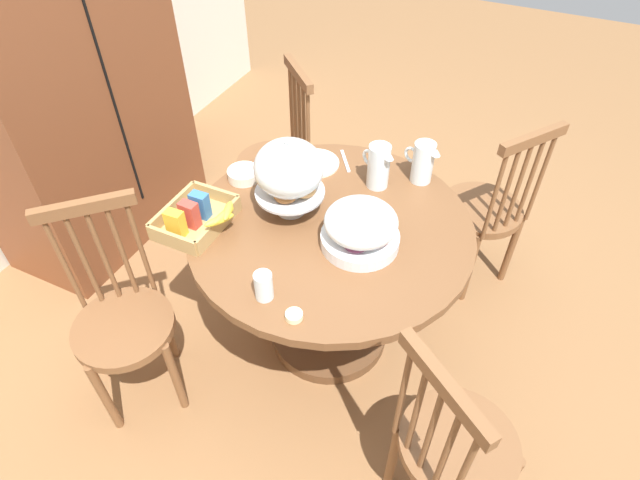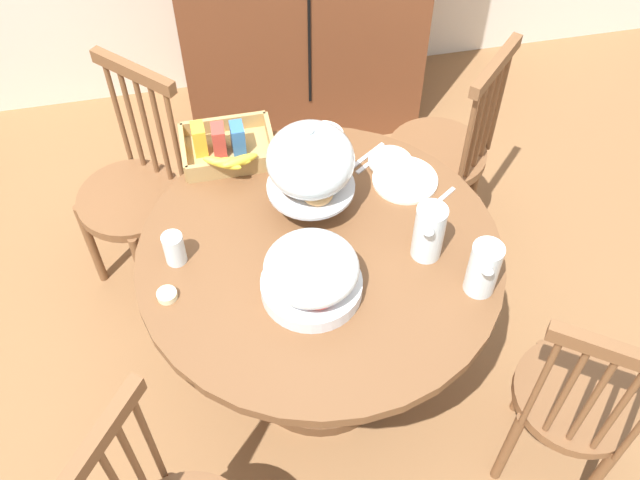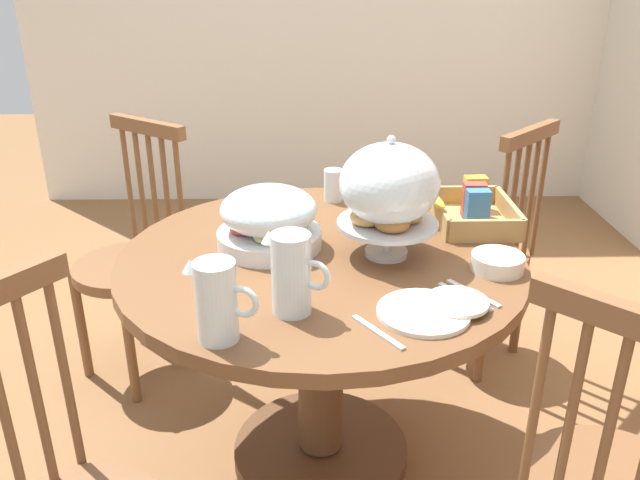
# 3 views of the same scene
# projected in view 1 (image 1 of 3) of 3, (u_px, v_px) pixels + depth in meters

# --- Properties ---
(ground_plane) EXTENTS (10.00, 10.00, 0.00)m
(ground_plane) POSITION_uv_depth(u_px,v_px,m) (316.00, 347.00, 2.54)
(ground_plane) COLOR brown
(wooden_armoire) EXTENTS (1.18, 0.60, 1.96)m
(wooden_armoire) POSITION_uv_depth(u_px,v_px,m) (62.00, 70.00, 2.52)
(wooden_armoire) COLOR brown
(wooden_armoire) RESTS_ON ground_plane
(dining_table) EXTENTS (1.14, 1.14, 0.74)m
(dining_table) POSITION_uv_depth(u_px,v_px,m) (330.00, 263.00, 2.24)
(dining_table) COLOR brown
(dining_table) RESTS_ON ground_plane
(windsor_chair_near_window) EXTENTS (0.46, 0.46, 0.97)m
(windsor_chair_near_window) POSITION_uv_depth(u_px,v_px,m) (453.00, 447.00, 1.72)
(windsor_chair_near_window) COLOR brown
(windsor_chair_near_window) RESTS_ON ground_plane
(windsor_chair_by_cabinet) EXTENTS (0.46, 0.46, 0.97)m
(windsor_chair_by_cabinet) POSITION_uv_depth(u_px,v_px,m) (485.00, 212.00, 2.57)
(windsor_chair_by_cabinet) COLOR brown
(windsor_chair_by_cabinet) RESTS_ON ground_plane
(windsor_chair_facing_door) EXTENTS (0.47, 0.47, 0.97)m
(windsor_chair_facing_door) POSITION_uv_depth(u_px,v_px,m) (277.00, 162.00, 2.88)
(windsor_chair_facing_door) COLOR brown
(windsor_chair_facing_door) RESTS_ON ground_plane
(windsor_chair_far_side) EXTENTS (0.47, 0.47, 0.97)m
(windsor_chair_far_side) POSITION_uv_depth(u_px,v_px,m) (123.00, 323.00, 2.09)
(windsor_chair_far_side) COLOR brown
(windsor_chair_far_side) RESTS_ON ground_plane
(pastry_stand_with_dome) EXTENTS (0.28, 0.28, 0.34)m
(pastry_stand_with_dome) POSITION_uv_depth(u_px,v_px,m) (289.00, 171.00, 2.01)
(pastry_stand_with_dome) COLOR silver
(pastry_stand_with_dome) RESTS_ON dining_table
(fruit_platter_covered) EXTENTS (0.30, 0.30, 0.18)m
(fruit_platter_covered) POSITION_uv_depth(u_px,v_px,m) (361.00, 228.00, 1.94)
(fruit_platter_covered) COLOR silver
(fruit_platter_covered) RESTS_ON dining_table
(orange_juice_pitcher) EXTENTS (0.10, 0.17, 0.20)m
(orange_juice_pitcher) POSITION_uv_depth(u_px,v_px,m) (378.00, 168.00, 2.20)
(orange_juice_pitcher) COLOR silver
(orange_juice_pitcher) RESTS_ON dining_table
(milk_pitcher) EXTENTS (0.09, 0.17, 0.19)m
(milk_pitcher) POSITION_uv_depth(u_px,v_px,m) (422.00, 164.00, 2.23)
(milk_pitcher) COLOR silver
(milk_pitcher) RESTS_ON dining_table
(cereal_basket) EXTENTS (0.32, 0.30, 0.12)m
(cereal_basket) POSITION_uv_depth(u_px,v_px,m) (197.00, 217.00, 2.04)
(cereal_basket) COLOR tan
(cereal_basket) RESTS_ON dining_table
(china_plate_large) EXTENTS (0.22, 0.22, 0.01)m
(china_plate_large) POSITION_uv_depth(u_px,v_px,m) (315.00, 163.00, 2.37)
(china_plate_large) COLOR white
(china_plate_large) RESTS_ON dining_table
(china_plate_small) EXTENTS (0.15, 0.15, 0.01)m
(china_plate_small) POSITION_uv_depth(u_px,v_px,m) (295.00, 160.00, 2.37)
(china_plate_small) COLOR white
(china_plate_small) RESTS_ON china_plate_large
(cereal_bowl) EXTENTS (0.14, 0.14, 0.04)m
(cereal_bowl) POSITION_uv_depth(u_px,v_px,m) (244.00, 174.00, 2.28)
(cereal_bowl) COLOR white
(cereal_bowl) RESTS_ON dining_table
(drinking_glass) EXTENTS (0.06, 0.06, 0.11)m
(drinking_glass) POSITION_uv_depth(u_px,v_px,m) (264.00, 286.00, 1.77)
(drinking_glass) COLOR silver
(drinking_glass) RESTS_ON dining_table
(butter_dish) EXTENTS (0.06, 0.06, 0.02)m
(butter_dish) POSITION_uv_depth(u_px,v_px,m) (294.00, 316.00, 1.74)
(butter_dish) COLOR beige
(butter_dish) RESTS_ON dining_table
(table_knife) EXTENTS (0.15, 0.11, 0.01)m
(table_knife) POSITION_uv_depth(u_px,v_px,m) (284.00, 167.00, 2.36)
(table_knife) COLOR silver
(table_knife) RESTS_ON dining_table
(dinner_fork) EXTENTS (0.15, 0.11, 0.01)m
(dinner_fork) POSITION_uv_depth(u_px,v_px,m) (278.00, 167.00, 2.35)
(dinner_fork) COLOR silver
(dinner_fork) RESTS_ON dining_table
(soup_spoon) EXTENTS (0.15, 0.11, 0.01)m
(soup_spoon) POSITION_uv_depth(u_px,v_px,m) (345.00, 161.00, 2.39)
(soup_spoon) COLOR silver
(soup_spoon) RESTS_ON dining_table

